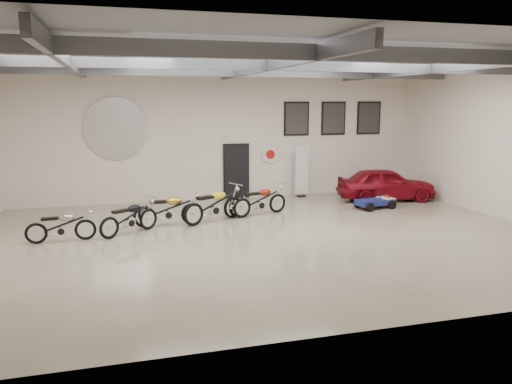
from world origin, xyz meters
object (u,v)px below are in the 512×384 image
object	(u,v)px
motorcycle_silver	(61,225)
motorcycle_black	(129,217)
motorcycle_yellow	(214,204)
vintage_car	(386,184)
banner_stand	(302,172)
motorcycle_red	(260,200)
motorcycle_gold	(168,209)
go_kart	(379,199)

from	to	relation	value
motorcycle_silver	motorcycle_black	bearing A→B (deg)	7.56
motorcycle_yellow	vintage_car	bearing A→B (deg)	-12.84
vintage_car	banner_stand	bearing A→B (deg)	73.10
banner_stand	vintage_car	world-z (taller)	banner_stand
motorcycle_red	vintage_car	distance (m)	5.56
motorcycle_gold	banner_stand	bearing A→B (deg)	29.87
motorcycle_yellow	vintage_car	distance (m)	7.32
motorcycle_silver	motorcycle_black	distance (m)	1.85
vintage_car	motorcycle_red	bearing A→B (deg)	113.13
motorcycle_silver	motorcycle_black	xyz separation A→B (m)	(1.82, 0.35, 0.04)
motorcycle_black	go_kart	distance (m)	8.81
motorcycle_silver	motorcycle_yellow	xyz separation A→B (m)	(4.45, 1.15, 0.11)
motorcycle_yellow	go_kart	size ratio (longest dim) A/B	1.28
motorcycle_yellow	motorcycle_red	xyz separation A→B (m)	(1.68, 0.53, -0.05)
motorcycle_black	go_kart	bearing A→B (deg)	-27.02
go_kart	motorcycle_silver	bearing A→B (deg)	177.82
go_kart	vintage_car	xyz separation A→B (m)	(1.01, 1.28, 0.31)
motorcycle_gold	vintage_car	size ratio (longest dim) A/B	0.56
motorcycle_silver	vintage_car	xyz separation A→B (m)	(11.55, 2.91, 0.16)
motorcycle_red	motorcycle_silver	bearing A→B (deg)	177.61
motorcycle_yellow	motorcycle_black	bearing A→B (deg)	170.19
motorcycle_black	vintage_car	size ratio (longest dim) A/B	0.53
go_kart	motorcycle_black	bearing A→B (deg)	177.40
banner_stand	motorcycle_gold	size ratio (longest dim) A/B	0.97
motorcycle_red	vintage_car	size ratio (longest dim) A/B	0.55
motorcycle_silver	motorcycle_red	distance (m)	6.35
motorcycle_gold	go_kart	bearing A→B (deg)	3.45
banner_stand	motorcycle_black	world-z (taller)	banner_stand
vintage_car	motorcycle_gold	bearing A→B (deg)	112.82
motorcycle_black	vintage_car	xyz separation A→B (m)	(9.73, 2.56, 0.12)
vintage_car	go_kart	bearing A→B (deg)	152.10
motorcycle_black	motorcycle_red	world-z (taller)	motorcycle_red
go_kart	motorcycle_yellow	bearing A→B (deg)	173.54
motorcycle_silver	motorcycle_yellow	bearing A→B (deg)	11.25
motorcycle_red	go_kart	xyz separation A→B (m)	(4.41, -0.05, -0.21)
banner_stand	motorcycle_silver	world-z (taller)	banner_stand
banner_stand	motorcycle_silver	xyz separation A→B (m)	(-8.64, -4.41, -0.53)
motorcycle_gold	motorcycle_yellow	world-z (taller)	motorcycle_yellow
motorcycle_silver	motorcycle_yellow	distance (m)	4.59
motorcycle_silver	motorcycle_black	world-z (taller)	motorcycle_black
motorcycle_silver	motorcycle_gold	bearing A→B (deg)	15.44
motorcycle_gold	go_kart	xyz separation A→B (m)	(7.54, 0.61, -0.22)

